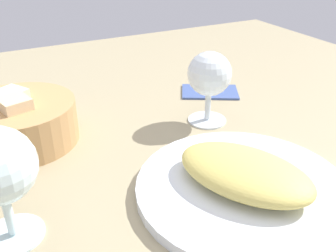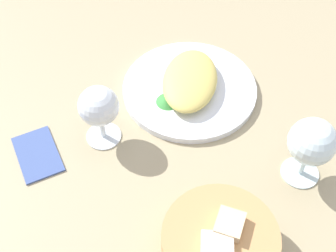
# 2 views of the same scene
# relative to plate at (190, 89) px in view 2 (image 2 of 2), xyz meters

# --- Properties ---
(ground_plane) EXTENTS (1.40, 1.40, 0.02)m
(ground_plane) POSITION_rel_plate_xyz_m (0.07, 0.06, -0.02)
(ground_plane) COLOR tan
(plate) EXTENTS (0.27, 0.27, 0.01)m
(plate) POSITION_rel_plate_xyz_m (0.00, 0.00, 0.00)
(plate) COLOR white
(plate) RESTS_ON ground_plane
(omelette) EXTENTS (0.20, 0.17, 0.04)m
(omelette) POSITION_rel_plate_xyz_m (0.00, 0.00, 0.03)
(omelette) COLOR #D1BE5F
(omelette) RESTS_ON plate
(lettuce_garnish) EXTENTS (0.05, 0.05, 0.01)m
(lettuce_garnish) POSITION_rel_plate_xyz_m (0.06, -0.01, 0.01)
(lettuce_garnish) COLOR #38893B
(lettuce_garnish) RESTS_ON plate
(bread_basket) EXTENTS (0.17, 0.17, 0.08)m
(bread_basket) POSITION_rel_plate_xyz_m (0.26, 0.23, 0.03)
(bread_basket) COLOR tan
(bread_basket) RESTS_ON ground_plane
(wine_glass_near) EXTENTS (0.07, 0.07, 0.12)m
(wine_glass_near) POSITION_rel_plate_xyz_m (0.19, -0.07, 0.07)
(wine_glass_near) COLOR silver
(wine_glass_near) RESTS_ON ground_plane
(wine_glass_far) EXTENTS (0.08, 0.08, 0.13)m
(wine_glass_far) POSITION_rel_plate_xyz_m (0.05, 0.27, 0.08)
(wine_glass_far) COLOR silver
(wine_glass_far) RESTS_ON ground_plane
(folded_napkin) EXTENTS (0.11, 0.13, 0.01)m
(folded_napkin) POSITION_rel_plate_xyz_m (0.29, -0.14, -0.00)
(folded_napkin) COLOR #3E538F
(folded_napkin) RESTS_ON ground_plane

